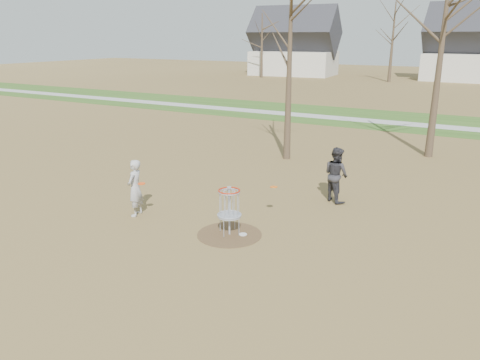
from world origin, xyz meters
The scene contains 10 objects.
ground centered at (0.00, 0.00, 0.00)m, with size 160.00×160.00×0.00m, color brown.
green_band centered at (0.00, 21.00, 0.01)m, with size 160.00×8.00×0.01m, color #2D5119.
footpath centered at (0.00, 20.00, 0.01)m, with size 160.00×1.50×0.01m, color #9E9E99.
dirt_circle centered at (0.00, 0.00, 0.01)m, with size 1.80×1.80×0.01m, color #47331E.
player_standing centered at (-3.22, -0.11, 0.87)m, with size 0.64×0.42×1.74m, color #ADADAD.
player_throwing centered at (1.67, 4.09, 0.91)m, with size 0.89×0.69×1.83m, color #2D2C31.
disc_grounded centered at (0.34, 0.15, 0.02)m, with size 0.22×0.22×0.02m, color silver.
discs_in_play centered at (-1.06, 0.75, 1.06)m, with size 3.63×2.09×0.13m.
disc_golf_basket centered at (0.00, 0.00, 0.91)m, with size 0.64×0.64×1.35m.
bare_trees centered at (1.78, 35.79, 5.35)m, with size 52.62×44.98×9.00m.
Camera 1 is at (6.04, -10.26, 5.26)m, focal length 35.00 mm.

